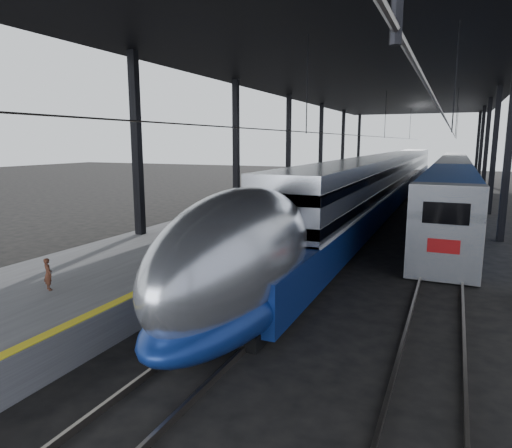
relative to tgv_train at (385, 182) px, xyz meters
The scene contains 8 objects.
ground 26.86m from the tgv_train, 94.28° to the right, with size 160.00×160.00×0.00m, color black.
platform 8.79m from the tgv_train, 129.31° to the right, with size 6.00×80.00×1.00m, color #4C4C4F.
yellow_strip 7.30m from the tgv_train, 111.90° to the right, with size 0.30×80.00×0.01m, color gold.
rails 7.40m from the tgv_train, 69.58° to the right, with size 6.52×80.00×0.16m.
canopy 9.85m from the tgv_train, 90.85° to the right, with size 18.00×75.00×9.47m.
tgv_train is the anchor object (origin of this frame).
second_train 8.10m from the tgv_train, 51.90° to the left, with size 2.63×56.05×3.62m.
child 29.76m from the tgv_train, 99.95° to the right, with size 0.34×0.22×0.93m, color #4A2618.
Camera 1 is at (7.21, -11.62, 5.14)m, focal length 32.00 mm.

